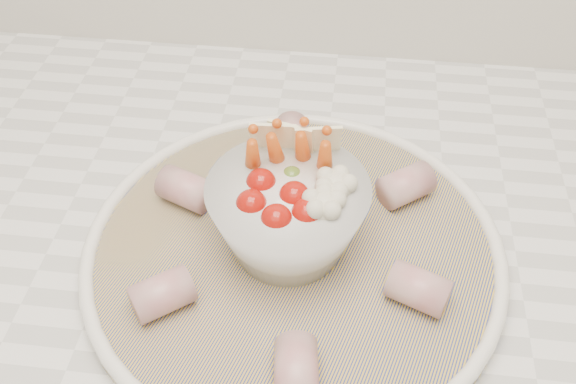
# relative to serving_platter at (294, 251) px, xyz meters

# --- Properties ---
(serving_platter) EXTENTS (0.43, 0.43, 0.02)m
(serving_platter) POSITION_rel_serving_platter_xyz_m (0.00, 0.00, 0.00)
(serving_platter) COLOR navy
(serving_platter) RESTS_ON kitchen_counter
(veggie_bowl) EXTENTS (0.13, 0.13, 0.10)m
(veggie_bowl) POSITION_rel_serving_platter_xyz_m (-0.00, 0.00, 0.04)
(veggie_bowl) COLOR silver
(veggie_bowl) RESTS_ON serving_platter
(cured_meat_rolls) EXTENTS (0.25, 0.29, 0.03)m
(cured_meat_rolls) POSITION_rel_serving_platter_xyz_m (-0.00, -0.00, 0.02)
(cured_meat_rolls) COLOR #A94D56
(cured_meat_rolls) RESTS_ON serving_platter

